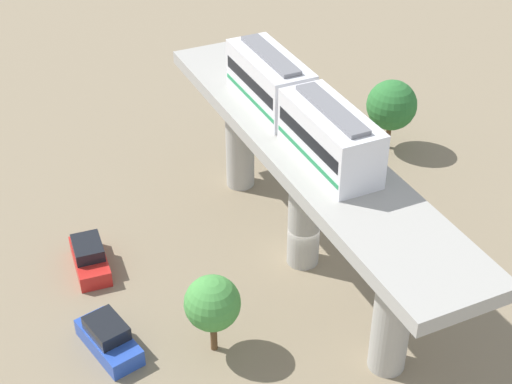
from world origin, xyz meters
name	(u,v)px	position (x,y,z in m)	size (l,w,h in m)	color
ground_plane	(302,260)	(0.00, 0.00, 0.00)	(120.00, 120.00, 0.00)	#84755B
viaduct	(306,174)	(0.00, 0.00, 6.18)	(5.20, 28.00, 8.27)	#A8A59E
train	(298,107)	(0.00, 1.22, 9.80)	(2.64, 13.55, 3.24)	white
parked_car_blue	(108,338)	(-12.47, -2.09, 0.74)	(2.69, 4.49, 1.76)	#284CB7
parked_car_red	(90,257)	(-11.64, 4.75, 0.74)	(2.16, 4.34, 1.76)	red
tree_near_viaduct	(392,105)	(11.72, 8.86, 3.51)	(3.62, 3.62, 5.33)	brown
tree_mid_lot	(212,304)	(-7.51, -4.37, 3.16)	(2.88, 2.88, 4.63)	brown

